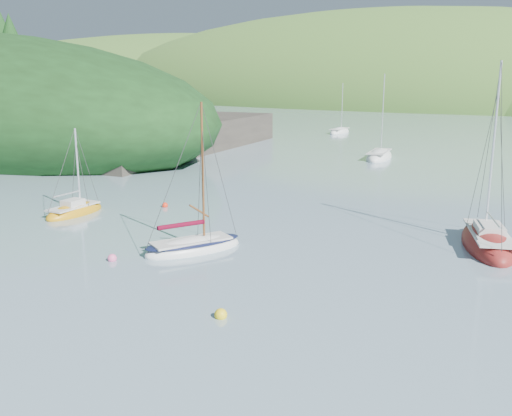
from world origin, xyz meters
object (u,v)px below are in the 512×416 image
Objects in this scene: distant_sloop_c at (339,132)px; sloop_red at (487,243)px; distant_sloop_a at (379,157)px; sailboat_yellow at (75,212)px; daysailer_white at (193,247)px.

sloop_red is at bearing -60.06° from distant_sloop_c.
distant_sloop_a is (-17.35, 26.86, -0.04)m from sloop_red.
distant_sloop_c is (-8.93, 56.31, -0.01)m from sailboat_yellow.
distant_sloop_a is 1.18× the size of distant_sloop_c.
daysailer_white is at bearing -14.48° from sailboat_yellow.
sailboat_yellow is at bearing -85.17° from distant_sloop_c.
sailboat_yellow is 0.74× the size of distant_sloop_c.
sloop_red reaches higher than daysailer_white.
sailboat_yellow is at bearing -163.42° from daysailer_white.
daysailer_white is 1.34× the size of sailboat_yellow.
distant_sloop_a is at bearing -58.55° from distant_sloop_c.
daysailer_white reaches higher than distant_sloop_c.
sloop_red is 1.08× the size of distant_sloop_a.
distant_sloop_c is (-20.49, 57.90, -0.04)m from daysailer_white.
sailboat_yellow is at bearing 174.96° from sloop_red.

